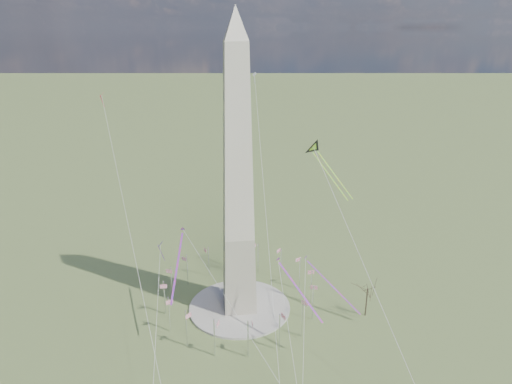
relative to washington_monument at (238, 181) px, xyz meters
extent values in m
plane|color=#526231|center=(0.00, 0.00, -47.95)|extent=(2000.00, 2000.00, 0.00)
cylinder|color=#A5A197|center=(0.00, 0.00, -47.55)|extent=(36.00, 36.00, 0.80)
pyramid|color=beige|center=(0.00, 0.00, 47.85)|extent=(9.90, 9.90, 10.00)
cylinder|color=white|center=(26.00, 0.00, -41.45)|extent=(0.36, 0.36, 13.00)
cube|color=red|center=(26.00, 1.30, -36.15)|extent=(2.40, 0.08, 1.50)
cylinder|color=white|center=(24.02, 9.95, -41.45)|extent=(0.36, 0.36, 13.00)
cube|color=red|center=(23.52, 11.15, -36.15)|extent=(2.25, 0.99, 1.50)
cylinder|color=white|center=(18.38, 18.38, -41.45)|extent=(0.36, 0.36, 13.00)
cube|color=red|center=(17.47, 19.30, -36.15)|extent=(1.75, 1.75, 1.50)
cylinder|color=white|center=(9.95, 24.02, -41.45)|extent=(0.36, 0.36, 13.00)
cube|color=red|center=(8.75, 24.52, -36.15)|extent=(0.99, 2.25, 1.50)
cylinder|color=white|center=(0.00, 26.00, -41.45)|extent=(0.36, 0.36, 13.00)
cube|color=red|center=(-1.30, 26.00, -36.15)|extent=(0.08, 2.40, 1.50)
cylinder|color=white|center=(-9.95, 24.02, -41.45)|extent=(0.36, 0.36, 13.00)
cube|color=red|center=(-11.15, 23.52, -36.15)|extent=(0.99, 2.25, 1.50)
cylinder|color=white|center=(-18.38, 18.38, -41.45)|extent=(0.36, 0.36, 13.00)
cube|color=red|center=(-19.30, 17.47, -36.15)|extent=(1.75, 1.75, 1.50)
cylinder|color=white|center=(-24.02, 9.95, -41.45)|extent=(0.36, 0.36, 13.00)
cube|color=red|center=(-24.52, 8.75, -36.15)|extent=(2.25, 0.99, 1.50)
cylinder|color=white|center=(-26.00, 0.00, -41.45)|extent=(0.36, 0.36, 13.00)
cube|color=red|center=(-26.00, -1.30, -36.15)|extent=(2.40, 0.08, 1.50)
cylinder|color=white|center=(-24.02, -9.95, -41.45)|extent=(0.36, 0.36, 13.00)
cube|color=red|center=(-23.52, -11.15, -36.15)|extent=(2.25, 0.99, 1.50)
cylinder|color=white|center=(-18.38, -18.38, -41.45)|extent=(0.36, 0.36, 13.00)
cube|color=red|center=(-17.47, -19.30, -36.15)|extent=(1.75, 1.75, 1.50)
cylinder|color=white|center=(-9.95, -24.02, -41.45)|extent=(0.36, 0.36, 13.00)
cube|color=red|center=(-8.75, -24.52, -36.15)|extent=(0.99, 2.25, 1.50)
cylinder|color=white|center=(0.00, -26.00, -41.45)|extent=(0.36, 0.36, 13.00)
cube|color=red|center=(1.30, -26.00, -36.15)|extent=(0.08, 2.40, 1.50)
cylinder|color=white|center=(9.95, -24.02, -41.45)|extent=(0.36, 0.36, 13.00)
cube|color=red|center=(11.15, -23.52, -36.15)|extent=(0.99, 2.25, 1.50)
cylinder|color=white|center=(18.38, -18.38, -41.45)|extent=(0.36, 0.36, 13.00)
cube|color=red|center=(19.30, -17.47, -36.15)|extent=(1.75, 1.75, 1.50)
cylinder|color=white|center=(24.02, -9.95, -41.45)|extent=(0.36, 0.36, 13.00)
cube|color=red|center=(24.52, -8.75, -36.15)|extent=(2.25, 0.99, 1.50)
cylinder|color=#443829|center=(42.99, -10.13, -42.61)|extent=(0.48, 0.48, 10.70)
cube|color=yellow|center=(33.62, 4.56, -0.72)|extent=(8.76, 16.03, 12.55)
cube|color=yellow|center=(31.60, 3.49, -0.72)|extent=(8.76, 16.03, 12.55)
cube|color=navy|center=(-26.40, 5.02, -23.21)|extent=(1.94, 2.77, 2.10)
cube|color=#E9244D|center=(-26.40, 5.02, -26.67)|extent=(2.04, 2.09, 7.23)
cube|color=#E9244D|center=(16.43, -22.13, -28.76)|extent=(10.70, 16.46, 11.96)
cube|color=#E9244D|center=(-20.61, -8.04, -25.39)|extent=(4.38, 21.82, 13.81)
cube|color=#E9244D|center=(32.13, -6.04, -38.23)|extent=(15.83, 15.59, 13.54)
cube|color=red|center=(-44.84, 28.30, 24.26)|extent=(1.48, 2.32, 1.86)
cube|color=red|center=(-44.84, 28.30, 22.22)|extent=(0.98, 1.52, 4.28)
cube|color=silver|center=(12.07, 50.84, 28.57)|extent=(1.54, 1.67, 1.70)
cube|color=silver|center=(12.07, 50.84, 26.71)|extent=(0.39, 1.48, 3.89)
camera|label=1|loc=(-12.69, -138.72, 46.51)|focal=32.00mm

